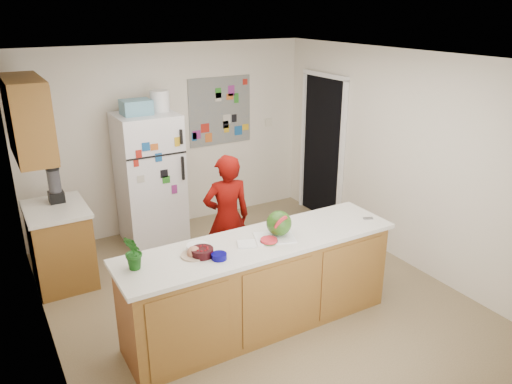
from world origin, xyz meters
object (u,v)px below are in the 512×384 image
person (227,218)px  watermelon (279,223)px  refrigerator (150,179)px  cherry_bowl (202,252)px

person → watermelon: person is taller
refrigerator → person: 1.44m
person → refrigerator: bearing=-63.7°
refrigerator → watermelon: 2.43m
watermelon → person: bearing=92.4°
person → cherry_bowl: person is taller
watermelon → cherry_bowl: 0.79m
person → watermelon: (0.04, -1.00, 0.32)m
watermelon → cherry_bowl: (-0.79, -0.01, -0.10)m
refrigerator → watermelon: size_ratio=7.19×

